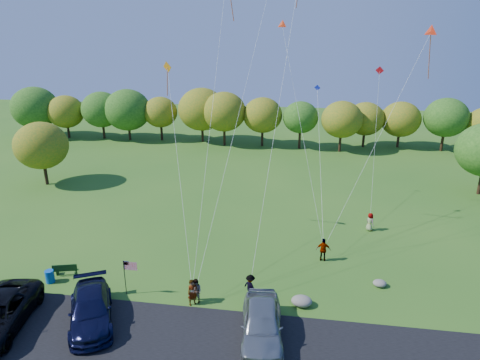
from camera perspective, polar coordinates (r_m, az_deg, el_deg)
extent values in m
plane|color=#2C5F1B|center=(28.48, -4.63, -15.51)|extent=(140.00, 140.00, 0.00)
cube|color=black|center=(25.41, -6.79, -20.58)|extent=(44.00, 6.00, 0.06)
cylinder|color=#362113|center=(73.72, -25.83, 6.18)|extent=(0.36, 0.36, 3.05)
ellipsoid|color=#3C6719|center=(73.05, -26.28, 9.03)|extent=(6.84, 6.84, 6.16)
cylinder|color=#362113|center=(70.02, -22.01, 6.12)|extent=(0.36, 0.36, 3.11)
ellipsoid|color=#1F4F15|center=(69.34, -22.40, 9.03)|extent=(6.39, 6.39, 5.75)
cylinder|color=#362113|center=(69.76, -18.18, 6.33)|extent=(0.36, 0.36, 2.64)
ellipsoid|color=#3C6719|center=(69.17, -18.45, 8.76)|extent=(5.23, 5.23, 4.71)
cylinder|color=#362113|center=(68.80, -14.34, 6.64)|extent=(0.36, 0.36, 2.90)
ellipsoid|color=#3C6719|center=(68.12, -14.60, 9.54)|extent=(6.43, 6.43, 5.79)
cylinder|color=#362113|center=(65.13, -10.22, 6.05)|extent=(0.36, 0.36, 2.54)
ellipsoid|color=#1F4F15|center=(64.50, -10.38, 8.60)|extent=(5.20, 5.20, 4.68)
cylinder|color=#362113|center=(62.48, -5.86, 5.65)|extent=(0.36, 0.36, 2.47)
ellipsoid|color=#1F4F15|center=(61.73, -5.97, 8.75)|extent=(6.80, 6.80, 6.12)
cylinder|color=#362113|center=(65.02, -1.57, 6.32)|extent=(0.36, 0.36, 2.50)
ellipsoid|color=#1F4F15|center=(64.35, -1.60, 9.11)|extent=(6.08, 6.08, 5.48)
cylinder|color=#362113|center=(64.29, 3.62, 6.21)|extent=(0.36, 0.36, 2.67)
ellipsoid|color=#3C6719|center=(63.55, 3.69, 9.31)|extent=(6.76, 6.76, 6.08)
cylinder|color=#362113|center=(62.73, 7.56, 5.92)|extent=(0.36, 0.36, 3.07)
ellipsoid|color=#1F4F15|center=(61.96, 7.71, 9.22)|extent=(6.60, 6.60, 5.94)
cylinder|color=#362113|center=(60.76, 12.62, 5.01)|extent=(0.36, 0.36, 2.79)
ellipsoid|color=#1F4F15|center=(60.08, 12.84, 7.84)|extent=(5.13, 5.13, 4.62)
cylinder|color=#362113|center=(63.91, 16.62, 5.42)|extent=(0.36, 0.36, 2.85)
ellipsoid|color=#1F4F15|center=(63.19, 16.93, 8.47)|extent=(6.31, 6.31, 5.68)
cylinder|color=#362113|center=(64.58, 20.85, 5.22)|extent=(0.36, 0.36, 3.14)
ellipsoid|color=#1F4F15|center=(63.84, 21.24, 8.35)|extent=(6.29, 6.29, 5.66)
cylinder|color=#362113|center=(67.06, 24.99, 4.88)|extent=(0.36, 0.36, 2.52)
ellipsoid|color=#1F4F15|center=(66.41, 25.39, 7.51)|extent=(5.84, 5.84, 5.25)
cylinder|color=#362113|center=(51.36, -24.49, 0.85)|extent=(0.36, 0.36, 2.60)
ellipsoid|color=#3C6719|center=(50.53, -24.99, 4.19)|extent=(5.60, 5.60, 5.04)
imported|color=black|center=(27.42, -19.27, -15.97)|extent=(4.67, 6.25, 1.68)
imported|color=gray|center=(24.84, 2.93, -18.58)|extent=(2.85, 5.85, 1.92)
imported|color=#4C4C59|center=(27.59, -6.37, -14.68)|extent=(0.76, 0.72, 1.74)
imported|color=#4C4C59|center=(27.78, -5.88, -14.52)|extent=(1.01, 0.97, 1.64)
imported|color=#4C4C59|center=(28.11, 1.39, -13.98)|extent=(1.19, 1.09, 1.61)
imported|color=#4C4C59|center=(32.53, 11.07, -9.11)|extent=(1.08, 0.49, 1.81)
imported|color=#4C4C59|center=(38.08, 16.94, -5.36)|extent=(0.86, 0.92, 1.58)
cube|color=black|center=(32.82, -22.14, -11.08)|extent=(1.64, 0.54, 0.06)
cube|color=black|center=(32.56, -22.35, -10.80)|extent=(1.62, 0.49, 0.51)
cube|color=black|center=(33.25, -23.15, -11.19)|extent=(0.18, 0.42, 0.39)
cube|color=black|center=(32.58, -21.02, -11.55)|extent=(0.18, 0.42, 0.39)
cylinder|color=#0B48AD|center=(32.42, -24.03, -11.66)|extent=(0.59, 0.59, 0.88)
cylinder|color=black|center=(29.10, -15.10, -12.45)|extent=(0.05, 0.05, 2.48)
cube|color=red|center=(28.47, -14.42, -11.04)|extent=(0.89, 0.59, 0.02)
cube|color=navy|center=(28.49, -14.95, -10.66)|extent=(0.36, 0.02, 0.28)
ellipsoid|color=gray|center=(27.91, 8.23, -15.68)|extent=(1.30, 1.02, 0.65)
ellipsoid|color=gray|center=(30.87, 18.13, -12.95)|extent=(0.89, 0.75, 0.47)
cone|color=red|center=(34.66, 5.65, 19.93)|extent=(0.80, 0.41, 0.72)
cone|color=red|center=(36.05, 24.11, 17.64)|extent=(1.06, 0.60, 0.98)
cube|color=red|center=(37.15, 18.12, 13.72)|extent=(0.65, 0.28, 0.66)
cube|color=orange|center=(32.79, -9.67, 14.64)|extent=(0.74, 0.45, 0.82)
cube|color=#1622E0|center=(41.52, 10.27, 12.02)|extent=(0.57, 0.22, 0.57)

